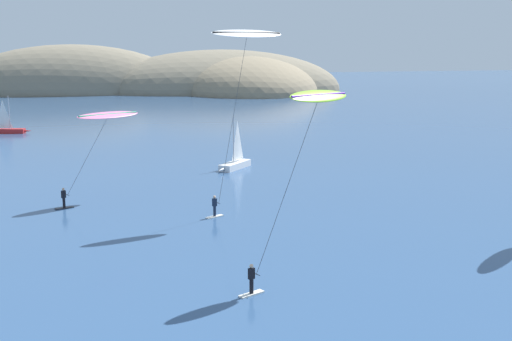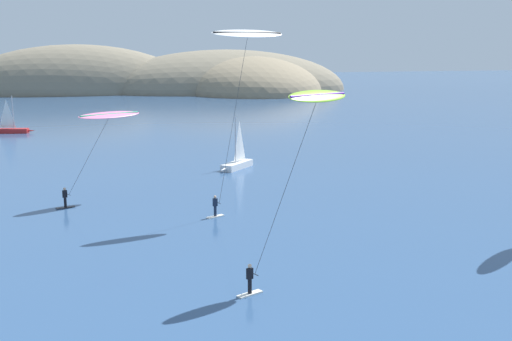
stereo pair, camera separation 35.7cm
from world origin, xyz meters
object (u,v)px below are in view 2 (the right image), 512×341
object	(u,v)px
sailboat_far	(14,129)
kitesurfer_lime	(310,116)
kitesurfer_white	(245,47)
kitesurfer_pink	(106,121)
sailboat_near	(235,163)

from	to	relation	value
sailboat_far	kitesurfer_lime	distance (m)	74.43
sailboat_far	kitesurfer_white	world-z (taller)	kitesurfer_white
sailboat_far	kitesurfer_pink	bearing A→B (deg)	-76.00
kitesurfer_lime	kitesurfer_white	size ratio (longest dim) A/B	0.74
sailboat_far	sailboat_near	bearing A→B (deg)	-55.38
sailboat_near	kitesurfer_pink	bearing A→B (deg)	-141.39
sailboat_near	sailboat_far	world-z (taller)	same
sailboat_far	kitesurfer_white	distance (m)	61.29
sailboat_far	kitesurfer_lime	bearing A→B (deg)	-72.52
sailboat_near	kitesurfer_lime	distance (m)	34.38
sailboat_near	kitesurfer_white	distance (m)	22.34
kitesurfer_lime	kitesurfer_pink	world-z (taller)	kitesurfer_lime
sailboat_near	sailboat_far	xyz separation A→B (m)	(-25.84, 37.43, 0.00)
sailboat_far	kitesurfer_white	xyz separation A→B (m)	(22.30, -55.75, 12.30)
sailboat_far	kitesurfer_pink	size ratio (longest dim) A/B	0.78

